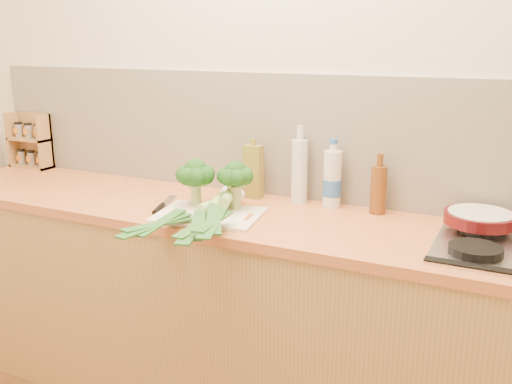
# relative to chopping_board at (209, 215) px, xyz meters

# --- Properties ---
(room_shell) EXTENTS (3.50, 3.50, 3.50)m
(room_shell) POSITION_rel_chopping_board_xyz_m (0.12, 0.41, 0.26)
(room_shell) COLOR beige
(room_shell) RESTS_ON ground
(counter) EXTENTS (3.20, 0.62, 0.90)m
(counter) POSITION_rel_chopping_board_xyz_m (0.12, 0.12, -0.46)
(counter) COLOR #B18949
(counter) RESTS_ON ground
(chopping_board) EXTENTS (0.45, 0.36, 0.01)m
(chopping_board) POSITION_rel_chopping_board_xyz_m (0.00, 0.00, 0.00)
(chopping_board) COLOR white
(chopping_board) RESTS_ON counter
(broccoli_left) EXTENTS (0.16, 0.16, 0.20)m
(broccoli_left) POSITION_rel_chopping_board_xyz_m (-0.10, 0.07, 0.14)
(broccoli_left) COLOR #95A661
(broccoli_left) RESTS_ON chopping_board
(broccoli_right) EXTENTS (0.15, 0.15, 0.20)m
(broccoli_right) POSITION_rel_chopping_board_xyz_m (0.06, 0.11, 0.14)
(broccoli_right) COLOR #95A661
(broccoli_right) RESTS_ON chopping_board
(leek_front) EXTENTS (0.17, 0.68, 0.04)m
(leek_front) POSITION_rel_chopping_board_xyz_m (-0.02, -0.03, 0.03)
(leek_front) COLOR white
(leek_front) RESTS_ON chopping_board
(leek_mid) EXTENTS (0.25, 0.69, 0.04)m
(leek_mid) POSITION_rel_chopping_board_xyz_m (0.04, -0.03, 0.05)
(leek_mid) COLOR white
(leek_mid) RESTS_ON chopping_board
(leek_back) EXTENTS (0.27, 0.64, 0.04)m
(leek_back) POSITION_rel_chopping_board_xyz_m (0.08, -0.03, 0.07)
(leek_back) COLOR white
(leek_back) RESTS_ON chopping_board
(chefs_knife) EXTENTS (0.12, 0.29, 0.02)m
(chefs_knife) POSITION_rel_chopping_board_xyz_m (-0.23, 0.01, 0.00)
(chefs_knife) COLOR silver
(chefs_knife) RESTS_ON counter
(skillet) EXTENTS (0.37, 0.25, 0.04)m
(skillet) POSITION_rel_chopping_board_xyz_m (0.99, 0.25, 0.05)
(skillet) COLOR #470B0E
(skillet) RESTS_ON gas_hob
(spice_rack) EXTENTS (0.25, 0.10, 0.29)m
(spice_rack) POSITION_rel_chopping_board_xyz_m (-1.33, 0.36, 0.12)
(spice_rack) COLOR #A87D48
(spice_rack) RESTS_ON counter
(oil_tin) EXTENTS (0.08, 0.05, 0.27)m
(oil_tin) POSITION_rel_chopping_board_xyz_m (0.04, 0.32, 0.11)
(oil_tin) COLOR olive
(oil_tin) RESTS_ON counter
(glass_bottle) EXTENTS (0.07, 0.07, 0.33)m
(glass_bottle) POSITION_rel_chopping_board_xyz_m (0.24, 0.35, 0.13)
(glass_bottle) COLOR silver
(glass_bottle) RESTS_ON counter
(amber_bottle) EXTENTS (0.06, 0.06, 0.25)m
(amber_bottle) POSITION_rel_chopping_board_xyz_m (0.59, 0.33, 0.10)
(amber_bottle) COLOR #613612
(amber_bottle) RESTS_ON counter
(water_bottle) EXTENTS (0.08, 0.08, 0.27)m
(water_bottle) POSITION_rel_chopping_board_xyz_m (0.39, 0.34, 0.11)
(water_bottle) COLOR silver
(water_bottle) RESTS_ON counter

